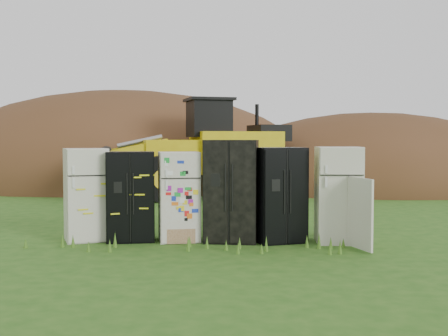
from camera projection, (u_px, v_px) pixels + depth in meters
The scene contains 10 objects.
ground at pixel (210, 241), 10.51m from camera, with size 120.00×120.00×0.00m, color #275416.
fridge_leftmost at pixel (86, 194), 10.56m from camera, with size 0.76×0.73×1.73m, color beige, non-canonical shape.
fridge_black_side at pixel (131, 196), 10.52m from camera, with size 0.87×0.69×1.68m, color black, non-canonical shape.
fridge_sticker at pixel (179, 196), 10.51m from camera, with size 0.74×0.69×1.67m, color silver, non-canonical shape.
fridge_dark_mid at pixel (231, 191), 10.46m from camera, with size 0.97×0.79×1.89m, color black, non-canonical shape.
fridge_black_right at pixel (279, 195), 10.42m from camera, with size 0.88×0.73×1.76m, color black, non-canonical shape.
fridge_open_door at pixel (338, 195), 10.33m from camera, with size 0.80×0.74×1.77m, color beige, non-canonical shape.
wheel_loader at pixel (185, 148), 18.17m from camera, with size 6.68×2.71×3.23m, color gold, non-canonical shape.
dirt_mound_right at pixel (370, 187), 22.25m from camera, with size 13.16×9.65×5.90m, color #4A2E17.
dirt_mound_left at pixel (122, 182), 24.72m from camera, with size 17.46×13.09×8.04m, color #4A2E17.
Camera 1 is at (0.76, -10.40, 1.92)m, focal length 45.00 mm.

